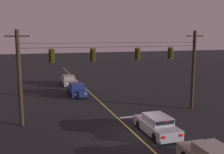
# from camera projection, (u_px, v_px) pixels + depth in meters

# --- Properties ---
(ground_plane) EXTENTS (180.00, 180.00, 0.00)m
(ground_plane) POSITION_uv_depth(u_px,v_px,m) (136.00, 135.00, 18.57)
(ground_plane) COLOR black
(lane_centre_stripe) EXTENTS (0.14, 60.00, 0.01)m
(lane_centre_stripe) POSITION_uv_depth(u_px,v_px,m) (98.00, 100.00, 28.52)
(lane_centre_stripe) COLOR #D1C64C
(lane_centre_stripe) RESTS_ON ground
(stop_bar_paint) EXTENTS (3.40, 0.36, 0.01)m
(stop_bar_paint) POSITION_uv_depth(u_px,v_px,m) (138.00, 116.00, 22.89)
(stop_bar_paint) COLOR silver
(stop_bar_paint) RESTS_ON ground
(signal_span_assembly) EXTENTS (17.43, 0.32, 7.49)m
(signal_span_assembly) POSITION_uv_depth(u_px,v_px,m) (116.00, 73.00, 22.26)
(signal_span_assembly) COLOR #2D2116
(signal_span_assembly) RESTS_ON ground
(traffic_light_leftmost) EXTENTS (0.48, 0.41, 1.22)m
(traffic_light_leftmost) POSITION_uv_depth(u_px,v_px,m) (52.00, 56.00, 20.40)
(traffic_light_leftmost) COLOR black
(traffic_light_left_inner) EXTENTS (0.48, 0.41, 1.22)m
(traffic_light_left_inner) POSITION_uv_depth(u_px,v_px,m) (93.00, 55.00, 21.41)
(traffic_light_left_inner) COLOR black
(traffic_light_centre) EXTENTS (0.48, 0.41, 1.22)m
(traffic_light_centre) POSITION_uv_depth(u_px,v_px,m) (138.00, 54.00, 22.63)
(traffic_light_centre) COLOR black
(traffic_light_right_inner) EXTENTS (0.48, 0.41, 1.22)m
(traffic_light_right_inner) POSITION_uv_depth(u_px,v_px,m) (171.00, 53.00, 23.61)
(traffic_light_right_inner) COLOR black
(car_waiting_near_lane) EXTENTS (1.80, 4.33, 1.39)m
(car_waiting_near_lane) POSITION_uv_depth(u_px,v_px,m) (157.00, 125.00, 18.69)
(car_waiting_near_lane) COLOR #A5A5AD
(car_waiting_near_lane) RESTS_ON ground
(car_oncoming_lead) EXTENTS (1.80, 4.42, 1.39)m
(car_oncoming_lead) POSITION_uv_depth(u_px,v_px,m) (77.00, 90.00, 30.92)
(car_oncoming_lead) COLOR navy
(car_oncoming_lead) RESTS_ON ground
(car_oncoming_trailing) EXTENTS (1.80, 4.42, 1.39)m
(car_oncoming_trailing) POSITION_uv_depth(u_px,v_px,m) (69.00, 81.00, 37.12)
(car_oncoming_trailing) COLOR gray
(car_oncoming_trailing) RESTS_ON ground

